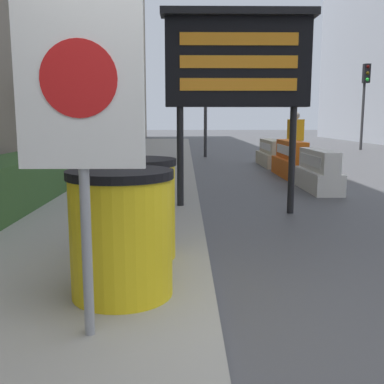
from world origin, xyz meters
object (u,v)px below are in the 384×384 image
traffic_cone_mid (300,165)px  traffic_light_far_side (365,88)px  traffic_cone_near (281,151)px  traffic_light_near_curb (206,69)px  jersey_barrier_cream (271,154)px  warning_sign (80,101)px  barrel_drum_foreground (121,233)px  barrel_drum_middle (135,208)px  message_board (238,62)px  jersey_barrier_orange_far (291,161)px  jersey_barrier_white (318,173)px  pedestrian_worker (295,135)px

traffic_cone_mid → traffic_light_far_side: (5.55, 10.49, 2.47)m
traffic_cone_near → traffic_light_near_curb: bearing=159.8°
jersey_barrier_cream → traffic_light_far_side: size_ratio=0.56×
warning_sign → traffic_cone_near: 14.05m
traffic_light_near_curb → barrel_drum_foreground: bearing=-95.1°
barrel_drum_middle → message_board: bearing=64.4°
jersey_barrier_orange_far → message_board: bearing=-112.7°
jersey_barrier_cream → traffic_light_near_curb: size_ratio=0.48×
warning_sign → jersey_barrier_white: (3.21, 6.29, -1.14)m
jersey_barrier_white → traffic_light_near_curb: 8.80m
warning_sign → barrel_drum_middle: bearing=85.9°
message_board → jersey_barrier_white: size_ratio=1.65×
traffic_light_far_side → traffic_light_near_curb: bearing=-152.5°
barrel_drum_foreground → barrel_drum_middle: (0.00, 0.91, 0.00)m
jersey_barrier_white → jersey_barrier_orange_far: (-0.00, 2.30, 0.03)m
jersey_barrier_cream → jersey_barrier_white: bearing=-90.0°
barrel_drum_foreground → jersey_barrier_orange_far: 8.54m
barrel_drum_foreground → message_board: (1.22, 3.45, 1.62)m
barrel_drum_foreground → jersey_barrier_cream: 10.97m
traffic_light_far_side → pedestrian_worker: size_ratio=2.40×
jersey_barrier_cream → pedestrian_worker: size_ratio=1.33×
barrel_drum_middle → traffic_light_far_side: traffic_light_far_side is taller
jersey_barrier_orange_far → pedestrian_worker: size_ratio=1.21×
jersey_barrier_orange_far → pedestrian_worker: 2.18m
barrel_drum_middle → warning_sign: bearing=-94.1°
barrel_drum_foreground → warning_sign: size_ratio=0.47×
traffic_light_far_side → jersey_barrier_cream: bearing=-128.1°
barrel_drum_foreground → pedestrian_worker: size_ratio=0.57×
jersey_barrier_white → traffic_cone_near: (0.79, 7.13, -0.07)m
pedestrian_worker → barrel_drum_middle: bearing=58.8°
pedestrian_worker → jersey_barrier_white: bearing=73.2°
barrel_drum_foreground → traffic_light_near_curb: size_ratio=0.21×
traffic_light_far_side → pedestrian_worker: (-4.98, -7.66, -1.86)m
traffic_cone_near → pedestrian_worker: 2.89m
jersey_barrier_orange_far → warning_sign: bearing=-110.5°
pedestrian_worker → jersey_barrier_orange_far: bearing=64.8°
warning_sign → traffic_light_far_side: bearing=64.3°
traffic_cone_mid → jersey_barrier_orange_far: bearing=91.3°
traffic_cone_near → traffic_cone_mid: bearing=-97.8°
jersey_barrier_white → traffic_light_far_side: (5.57, 11.98, 2.46)m
message_board → pedestrian_worker: 7.09m
message_board → traffic_light_far_side: traffic_light_far_side is taller
message_board → pedestrian_worker: bearing=69.3°
traffic_light_far_side → jersey_barrier_orange_far: bearing=-119.9°
warning_sign → message_board: size_ratio=0.68×
barrel_drum_foreground → jersey_barrier_orange_far: (3.10, 7.95, -0.20)m
message_board → jersey_barrier_cream: (1.88, 7.07, -1.86)m
traffic_cone_near → pedestrian_worker: bearing=-94.2°
barrel_drum_foreground → traffic_cone_near: bearing=73.1°
barrel_drum_foreground → traffic_cone_near: barrel_drum_foreground is taller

